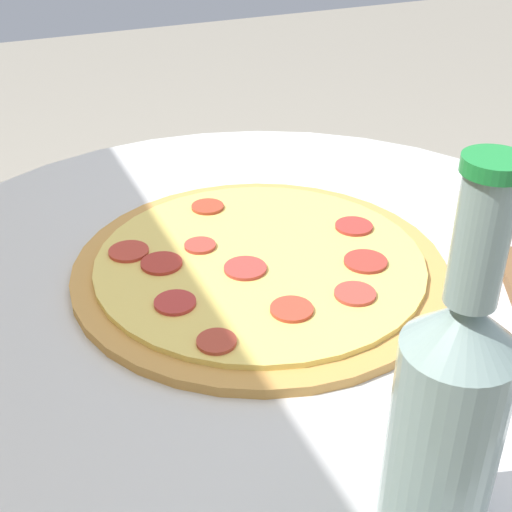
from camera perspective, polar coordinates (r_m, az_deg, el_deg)
name	(u,v)px	position (r m, az deg, el deg)	size (l,w,h in m)	color
table	(264,415)	(0.83, 0.66, -12.63)	(0.81, 0.81, 0.72)	silver
pizza	(256,267)	(0.72, -0.01, -0.85)	(0.38, 0.38, 0.02)	#C68E47
beer_bottle	(449,411)	(0.44, 15.15, -11.89)	(0.07, 0.07, 0.26)	gray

